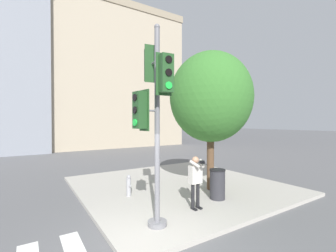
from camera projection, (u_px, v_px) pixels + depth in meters
The scene contains 8 objects.
ground_plane at pixel (140, 250), 4.91m from camera, with size 160.00×160.00×0.00m, color #5B5B5E.
sidewalk_corner at pixel (178, 185), 9.74m from camera, with size 8.00×8.00×0.12m.
traffic_signal_pole at pixel (154, 105), 5.72m from camera, with size 0.95×1.35×5.21m.
person_photographer at pixel (196, 177), 6.96m from camera, with size 0.50×0.53×1.63m.
street_tree at pixel (211, 97), 8.95m from camera, with size 3.27×3.27×5.49m.
fire_hydrant at pixel (129, 186), 8.15m from camera, with size 0.17×0.23×0.78m.
trash_bin at pixel (217, 184), 7.86m from camera, with size 0.55×0.55×1.04m.
building_right at pixel (100, 82), 28.96m from camera, with size 17.32×12.72×16.06m.
Camera 1 is at (-2.09, -4.44, 2.81)m, focal length 24.00 mm.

